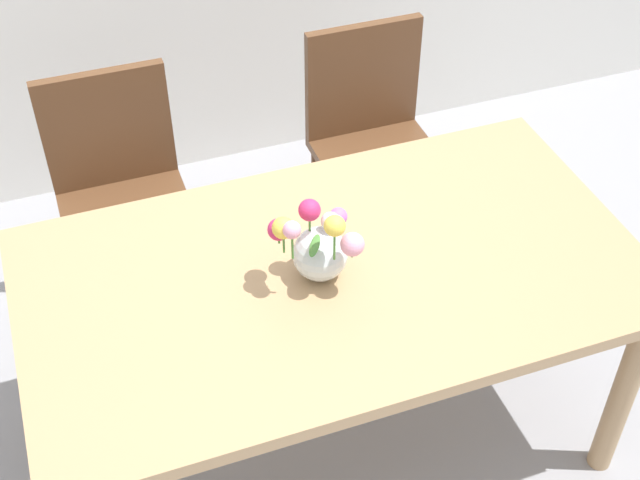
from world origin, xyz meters
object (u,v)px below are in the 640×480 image
at_px(dining_table, 333,292).
at_px(flower_vase, 319,246).
at_px(chair_left, 121,188).
at_px(chair_right, 373,135).

bearing_deg(dining_table, flower_vase, -166.01).
relative_size(chair_left, flower_vase, 3.47).
bearing_deg(chair_left, chair_right, -180.00).
height_order(chair_left, chair_right, same).
height_order(chair_left, flower_vase, flower_vase).
xyz_separation_m(dining_table, flower_vase, (-0.05, -0.01, 0.19)).
distance_m(dining_table, chair_right, 0.93).
height_order(dining_table, chair_right, chair_right).
bearing_deg(chair_right, chair_left, 0.00).
bearing_deg(flower_vase, chair_right, 58.58).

